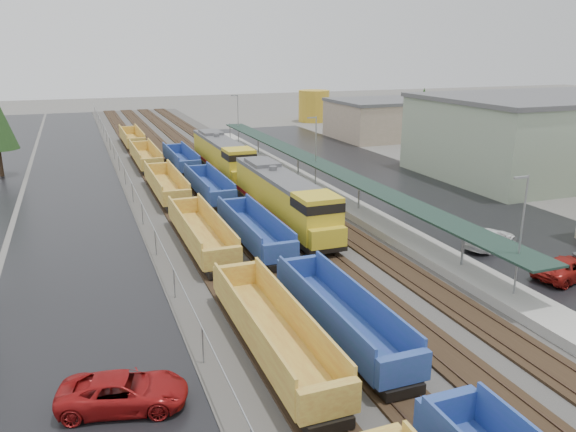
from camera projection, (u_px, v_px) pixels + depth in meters
name	position (u px, v px, depth m)	size (l,w,h in m)	color
ballast_strip	(208.00, 178.00, 66.57)	(20.00, 160.00, 0.08)	#302D2B
trackbed	(208.00, 177.00, 66.53)	(14.60, 160.00, 0.22)	black
west_parking_lot	(74.00, 189.00, 61.47)	(10.00, 160.00, 0.02)	black
east_commuter_lot	(391.00, 183.00, 64.09)	(16.00, 100.00, 0.02)	black
station_platform	(315.00, 184.00, 60.66)	(3.00, 80.00, 8.00)	#9E9B93
chainlink_fence	(126.00, 174.00, 61.48)	(0.08, 160.04, 2.02)	gray
industrial_buildings	(552.00, 143.00, 65.54)	(32.52, 75.30, 9.50)	tan
distant_hills	(233.00, 88.00, 216.68)	(301.00, 140.00, 25.20)	#505E49
tree_east	(423.00, 116.00, 72.45)	(4.40, 4.40, 10.00)	#332316
locomotive_lead	(284.00, 198.00, 48.35)	(3.08, 20.27, 4.59)	black
locomotive_trail	(223.00, 156.00, 67.14)	(3.08, 20.27, 4.59)	black
well_string_yellow	(201.00, 233.00, 43.17)	(2.70, 114.42, 2.40)	#B77B33
well_string_blue	(289.00, 266.00, 36.87)	(2.64, 90.39, 2.34)	navy
storage_tank	(314.00, 106.00, 116.87)	(6.41, 6.41, 6.41)	gold
parked_car_west_c	(124.00, 392.00, 24.04)	(5.46, 2.52, 1.52)	maroon
parked_car_east_b	(568.00, 268.00, 37.57)	(5.28, 2.43, 1.47)	maroon
parked_car_east_c	(490.00, 239.00, 43.33)	(5.16, 2.10, 1.50)	white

